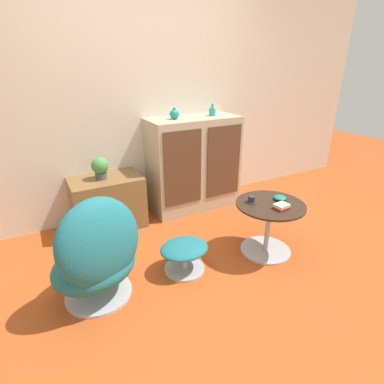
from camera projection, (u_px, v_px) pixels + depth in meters
ground_plane at (221, 275)px, 2.51m from camera, size 12.00×12.00×0.00m
wall_back at (146, 97)px, 3.24m from camera, size 6.40×0.06×2.60m
sideboard at (194, 164)px, 3.53m from camera, size 1.05×0.47×1.08m
tv_console at (108, 203)px, 3.18m from camera, size 0.72×0.47×0.55m
egg_chair at (97, 255)px, 2.12m from camera, size 0.79×0.76×0.85m
ottoman at (184, 252)px, 2.51m from camera, size 0.41×0.35×0.26m
coffee_table at (268, 223)px, 2.73m from camera, size 0.61×0.61×0.50m
vase_leftmost at (174, 114)px, 3.19m from camera, size 0.10×0.10×0.12m
vase_inner_left at (212, 112)px, 3.41m from camera, size 0.08×0.08×0.13m
potted_plant at (100, 167)px, 3.00m from camera, size 0.17×0.17×0.23m
teacup at (251, 200)px, 2.67m from camera, size 0.10×0.10×0.06m
book_stack at (282, 206)px, 2.55m from camera, size 0.13×0.11×0.04m
bowl at (280, 198)px, 2.72m from camera, size 0.12×0.12×0.04m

